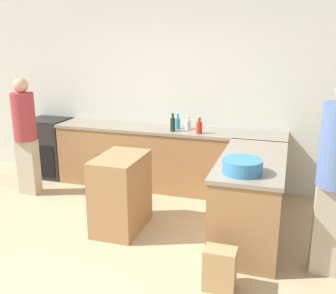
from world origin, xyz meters
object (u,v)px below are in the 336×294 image
(paper_bag, at_px, (220,269))
(wine_bottle_dark, at_px, (173,124))
(island_table, at_px, (121,193))
(person_by_range, at_px, (25,132))
(hot_sauce_bottle, at_px, (199,127))
(dish_soap_bottle, at_px, (178,123))
(mixing_bowl, at_px, (242,166))
(vinegar_bottle_clear, at_px, (188,124))
(range_oven, at_px, (49,147))

(paper_bag, bearing_deg, wine_bottle_dark, 117.25)
(island_table, bearing_deg, person_by_range, 160.62)
(island_table, distance_m, paper_bag, 1.53)
(hot_sauce_bottle, bearing_deg, person_by_range, -165.06)
(island_table, bearing_deg, hot_sauce_bottle, 62.75)
(dish_soap_bottle, relative_size, person_by_range, 0.13)
(person_by_range, bearing_deg, paper_bag, -25.20)
(wine_bottle_dark, bearing_deg, dish_soap_bottle, 81.63)
(mixing_bowl, relative_size, vinegar_bottle_clear, 2.02)
(dish_soap_bottle, bearing_deg, island_table, -100.86)
(wine_bottle_dark, relative_size, person_by_range, 0.15)
(person_by_range, bearing_deg, wine_bottle_dark, 18.28)
(range_oven, distance_m, wine_bottle_dark, 2.17)
(mixing_bowl, xyz_separation_m, vinegar_bottle_clear, (-0.96, 1.64, 0.01))
(island_table, relative_size, person_by_range, 0.53)
(hot_sauce_bottle, bearing_deg, vinegar_bottle_clear, 136.86)
(island_table, distance_m, mixing_bowl, 1.49)
(island_table, relative_size, dish_soap_bottle, 4.08)
(person_by_range, relative_size, paper_bag, 4.22)
(island_table, bearing_deg, vinegar_bottle_clear, 73.58)
(island_table, xyz_separation_m, paper_bag, (1.28, -0.80, -0.24))
(mixing_bowl, distance_m, vinegar_bottle_clear, 1.90)
(range_oven, xyz_separation_m, person_by_range, (0.18, -0.78, 0.44))
(dish_soap_bottle, bearing_deg, hot_sauce_bottle, -27.45)
(island_table, relative_size, wine_bottle_dark, 3.47)
(range_oven, xyz_separation_m, dish_soap_bottle, (2.12, 0.02, 0.53))
(mixing_bowl, bearing_deg, hot_sauce_bottle, 117.57)
(hot_sauce_bottle, distance_m, person_by_range, 2.37)
(range_oven, bearing_deg, mixing_bowl, -26.52)
(vinegar_bottle_clear, relative_size, paper_bag, 0.49)
(vinegar_bottle_clear, bearing_deg, person_by_range, -158.87)
(range_oven, relative_size, island_table, 1.05)
(range_oven, height_order, wine_bottle_dark, wine_bottle_dark)
(mixing_bowl, bearing_deg, wine_bottle_dark, 127.65)
(island_table, height_order, wine_bottle_dark, wine_bottle_dark)
(island_table, xyz_separation_m, person_by_range, (-1.67, 0.59, 0.46))
(hot_sauce_bottle, bearing_deg, wine_bottle_dark, 176.74)
(hot_sauce_bottle, bearing_deg, island_table, -117.25)
(island_table, height_order, mixing_bowl, mixing_bowl)
(wine_bottle_dark, distance_m, vinegar_bottle_clear, 0.24)
(wine_bottle_dark, bearing_deg, mixing_bowl, -52.35)
(mixing_bowl, xyz_separation_m, person_by_range, (-3.04, 0.83, -0.07))
(mixing_bowl, distance_m, dish_soap_bottle, 1.97)
(person_by_range, bearing_deg, mixing_bowl, -15.27)
(hot_sauce_bottle, xyz_separation_m, vinegar_bottle_clear, (-0.21, 0.19, -0.01))
(range_oven, relative_size, hot_sauce_bottle, 4.18)
(range_oven, relative_size, dish_soap_bottle, 4.27)
(mixing_bowl, xyz_separation_m, dish_soap_bottle, (-1.11, 1.63, 0.02))
(vinegar_bottle_clear, relative_size, person_by_range, 0.12)
(range_oven, xyz_separation_m, hot_sauce_bottle, (2.47, -0.17, 0.53))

